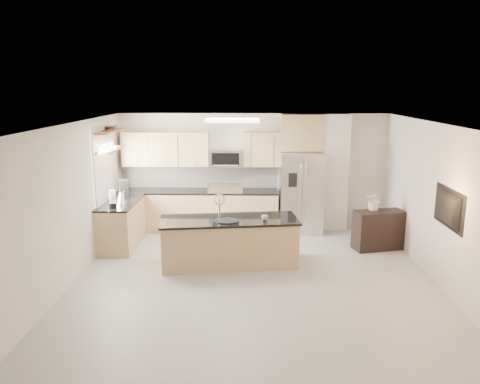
{
  "coord_description": "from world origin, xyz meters",
  "views": [
    {
      "loc": [
        -0.09,
        -7.22,
        3.17
      ],
      "look_at": [
        -0.25,
        1.3,
        1.25
      ],
      "focal_mm": 35.0,
      "sensor_mm": 36.0,
      "label": 1
    }
  ],
  "objects_px": {
    "kettle": "(121,197)",
    "flower_vase": "(375,195)",
    "refrigerator": "(301,193)",
    "bowl": "(112,127)",
    "microwave": "(226,158)",
    "television": "(443,208)",
    "platter": "(227,221)",
    "cup": "(265,218)",
    "island": "(229,241)",
    "range": "(226,210)",
    "blender": "(113,200)",
    "credenza": "(378,230)",
    "coffee_maker": "(124,189)"
  },
  "relations": [
    {
      "from": "refrigerator",
      "to": "kettle",
      "type": "height_order",
      "value": "refrigerator"
    },
    {
      "from": "platter",
      "to": "flower_vase",
      "type": "bearing_deg",
      "value": 21.21
    },
    {
      "from": "refrigerator",
      "to": "credenza",
      "type": "relative_size",
      "value": 1.82
    },
    {
      "from": "cup",
      "to": "kettle",
      "type": "relative_size",
      "value": 0.4
    },
    {
      "from": "range",
      "to": "cup",
      "type": "bearing_deg",
      "value": -69.43
    },
    {
      "from": "range",
      "to": "credenza",
      "type": "relative_size",
      "value": 1.17
    },
    {
      "from": "refrigerator",
      "to": "bowl",
      "type": "xyz_separation_m",
      "value": [
        -3.91,
        -0.69,
        1.5
      ]
    },
    {
      "from": "island",
      "to": "credenza",
      "type": "xyz_separation_m",
      "value": [
        2.94,
        0.88,
        -0.04
      ]
    },
    {
      "from": "blender",
      "to": "bowl",
      "type": "xyz_separation_m",
      "value": [
        -0.18,
        0.83,
        1.32
      ]
    },
    {
      "from": "refrigerator",
      "to": "flower_vase",
      "type": "distance_m",
      "value": 1.73
    },
    {
      "from": "range",
      "to": "coffee_maker",
      "type": "bearing_deg",
      "value": -162.65
    },
    {
      "from": "coffee_maker",
      "to": "television",
      "type": "height_order",
      "value": "television"
    },
    {
      "from": "cup",
      "to": "blender",
      "type": "bearing_deg",
      "value": 169.28
    },
    {
      "from": "range",
      "to": "blender",
      "type": "xyz_separation_m",
      "value": [
        -2.07,
        -1.57,
        0.6
      ]
    },
    {
      "from": "refrigerator",
      "to": "range",
      "type": "bearing_deg",
      "value": 178.4
    },
    {
      "from": "microwave",
      "to": "cup",
      "type": "bearing_deg",
      "value": -70.48
    },
    {
      "from": "platter",
      "to": "coffee_maker",
      "type": "relative_size",
      "value": 1.09
    },
    {
      "from": "platter",
      "to": "bowl",
      "type": "bearing_deg",
      "value": 148.02
    },
    {
      "from": "blender",
      "to": "television",
      "type": "relative_size",
      "value": 0.32
    },
    {
      "from": "microwave",
      "to": "television",
      "type": "distance_m",
      "value": 4.79
    },
    {
      "from": "flower_vase",
      "to": "kettle",
      "type": "bearing_deg",
      "value": -179.16
    },
    {
      "from": "platter",
      "to": "cup",
      "type": "bearing_deg",
      "value": 9.17
    },
    {
      "from": "refrigerator",
      "to": "cup",
      "type": "xyz_separation_m",
      "value": [
        -0.87,
        -2.07,
        0.01
      ]
    },
    {
      "from": "range",
      "to": "television",
      "type": "relative_size",
      "value": 1.06
    },
    {
      "from": "platter",
      "to": "blender",
      "type": "distance_m",
      "value": 2.31
    },
    {
      "from": "blender",
      "to": "coffee_maker",
      "type": "relative_size",
      "value": 0.96
    },
    {
      "from": "refrigerator",
      "to": "television",
      "type": "distance_m",
      "value": 3.62
    },
    {
      "from": "coffee_maker",
      "to": "bowl",
      "type": "xyz_separation_m",
      "value": [
        -0.15,
        -0.09,
        1.3
      ]
    },
    {
      "from": "range",
      "to": "kettle",
      "type": "relative_size",
      "value": 4.18
    },
    {
      "from": "flower_vase",
      "to": "refrigerator",
      "type": "bearing_deg",
      "value": 141.72
    },
    {
      "from": "kettle",
      "to": "flower_vase",
      "type": "bearing_deg",
      "value": 0.84
    },
    {
      "from": "kettle",
      "to": "bowl",
      "type": "xyz_separation_m",
      "value": [
        -0.23,
        0.44,
        1.35
      ]
    },
    {
      "from": "kettle",
      "to": "television",
      "type": "bearing_deg",
      "value": -19.3
    },
    {
      "from": "credenza",
      "to": "range",
      "type": "bearing_deg",
      "value": 145.01
    },
    {
      "from": "platter",
      "to": "bowl",
      "type": "height_order",
      "value": "bowl"
    },
    {
      "from": "coffee_maker",
      "to": "bowl",
      "type": "distance_m",
      "value": 1.31
    },
    {
      "from": "island",
      "to": "cup",
      "type": "bearing_deg",
      "value": -11.79
    },
    {
      "from": "island",
      "to": "kettle",
      "type": "bearing_deg",
      "value": 150.59
    },
    {
      "from": "television",
      "to": "range",
      "type": "bearing_deg",
      "value": 48.36
    },
    {
      "from": "platter",
      "to": "blender",
      "type": "bearing_deg",
      "value": 163.54
    },
    {
      "from": "range",
      "to": "credenza",
      "type": "height_order",
      "value": "range"
    },
    {
      "from": "kettle",
      "to": "bowl",
      "type": "distance_m",
      "value": 1.44
    },
    {
      "from": "television",
      "to": "island",
      "type": "bearing_deg",
      "value": 72.55
    },
    {
      "from": "island",
      "to": "kettle",
      "type": "distance_m",
      "value": 2.44
    },
    {
      "from": "platter",
      "to": "refrigerator",
      "type": "bearing_deg",
      "value": 54.9
    },
    {
      "from": "bowl",
      "to": "television",
      "type": "xyz_separation_m",
      "value": [
        5.76,
        -2.38,
        -1.04
      ]
    },
    {
      "from": "microwave",
      "to": "refrigerator",
      "type": "bearing_deg",
      "value": -5.86
    },
    {
      "from": "credenza",
      "to": "kettle",
      "type": "distance_m",
      "value": 5.16
    },
    {
      "from": "coffee_maker",
      "to": "bowl",
      "type": "relative_size",
      "value": 0.87
    },
    {
      "from": "platter",
      "to": "range",
      "type": "bearing_deg",
      "value": 93.3
    }
  ]
}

